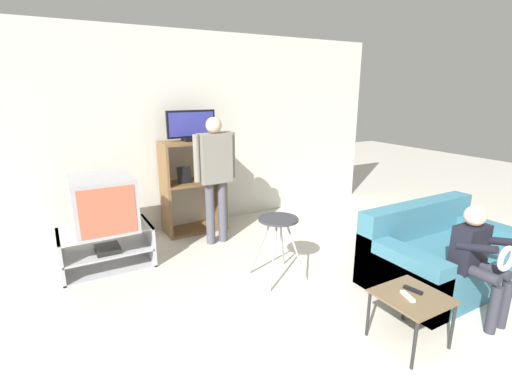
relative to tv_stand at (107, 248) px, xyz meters
name	(u,v)px	position (x,y,z in m)	size (l,w,h in m)	color
wall_back	(178,133)	(1.13, 0.85, 1.08)	(6.40, 0.06, 2.60)	beige
tv_stand	(107,248)	(0.00, 0.00, 0.00)	(0.92, 0.53, 0.45)	#A8A8AD
television_main	(103,203)	(0.01, 0.00, 0.51)	(0.60, 0.69, 0.56)	#9E9EA3
media_shelf	(193,186)	(1.21, 0.58, 0.40)	(0.80, 0.41, 1.23)	brown
television_flat	(191,126)	(1.22, 0.57, 1.19)	(0.64, 0.20, 0.39)	black
folding_stool	(278,228)	(1.48, -1.09, 0.32)	(0.46, 0.44, 0.65)	#99999E
snack_table	(412,301)	(1.79, -2.44, 0.13)	(0.47, 0.47, 0.40)	brown
remote_control_black	(413,290)	(1.84, -2.40, 0.19)	(0.04, 0.14, 0.02)	black
remote_control_white	(408,296)	(1.73, -2.44, 0.19)	(0.04, 0.14, 0.02)	silver
couch	(440,257)	(2.83, -1.96, 0.04)	(1.51, 0.89, 0.75)	teal
person_standing_adult	(215,169)	(1.31, 0.05, 0.72)	(0.53, 0.20, 1.56)	#4C4C56
person_seated_child	(479,255)	(2.53, -2.47, 0.35)	(0.33, 0.43, 0.96)	#2D2D38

